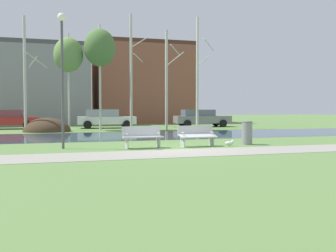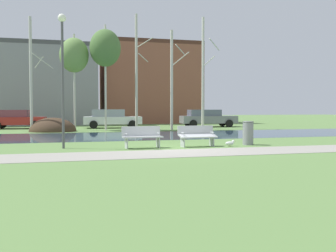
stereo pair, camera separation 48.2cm
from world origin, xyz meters
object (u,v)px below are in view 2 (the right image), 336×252
Objects in this scene: seagull at (230,143)px; trash_bin at (248,133)px; bench_left at (142,136)px; parked_sedan_second_white at (111,118)px; bench_right at (197,135)px; parked_van_nearest_red at (17,119)px; parked_hatch_third_grey at (207,118)px; streetlamp at (62,59)px.

trash_bin is at bearing 20.24° from seagull.
trash_bin is at bearing 1.49° from bench_left.
parked_sedan_second_white is (-4.05, 16.01, 0.26)m from trash_bin.
parked_van_nearest_red is (-8.92, 16.92, 0.30)m from bench_right.
parked_sedan_second_white is (7.27, -0.79, 0.02)m from parked_van_nearest_red.
parked_sedan_second_white is at bearing 87.57° from bench_left.
parked_hatch_third_grey reaches higher than seagull.
bench_right is 2.40m from trash_bin.
parked_sedan_second_white is at bearing 104.19° from trash_bin.
parked_van_nearest_red is at bearing 111.27° from bench_left.
parked_van_nearest_red is 15.46m from parked_hatch_third_grey.
seagull is 16.67m from parked_sedan_second_white.
streetlamp is 16.87m from parked_van_nearest_red.
seagull is 20.03m from parked_van_nearest_red.
seagull is 0.09× the size of parked_sedan_second_white.
parked_sedan_second_white is at bearing 178.22° from parked_hatch_third_grey.
bench_right is 0.31× the size of streetlamp.
bench_right is at bearing -84.16° from parked_sedan_second_white.
bench_right is 0.34× the size of parked_sedan_second_white.
bench_right is at bearing -177.06° from trash_bin.
streetlamp is (-5.39, 0.65, 3.07)m from bench_right.
streetlamp reaches higher than bench_left.
parked_sedan_second_white is at bearing 76.40° from streetlamp.
parked_hatch_third_grey is at bearing -1.78° from parked_sedan_second_white.
trash_bin is 1.15m from seagull.
seagull is at bearing -79.51° from parked_sedan_second_white.
bench_left is 4.39m from streetlamp.
parked_van_nearest_red is (-11.32, 16.80, 0.24)m from trash_bin.
bench_right is at bearing -6.91° from streetlamp.
trash_bin is 16.28m from parked_hatch_third_grey.
bench_right is (2.34, 0.00, 0.00)m from bench_left.
bench_left is at bearing 176.14° from seagull.
seagull is 0.11× the size of parked_van_nearest_red.
trash_bin is at bearing -56.02° from parked_van_nearest_red.
streetlamp reaches higher than parked_hatch_third_grey.
bench_left is 18.16m from parked_van_nearest_red.
seagull is at bearing -10.28° from bench_right.
streetlamp reaches higher than trash_bin.
streetlamp is at bearing 172.40° from seagull.
streetlamp is 19.52m from parked_hatch_third_grey.
parked_sedan_second_white reaches higher than seagull.
parked_hatch_third_grey is (8.15, -0.25, -0.01)m from parked_sedan_second_white.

